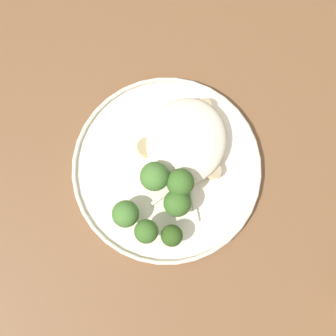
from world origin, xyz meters
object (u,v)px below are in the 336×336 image
broccoli_floret_center_pile (177,203)px  broccoli_floret_near_rim (180,182)px  seared_scallop_half_hidden (205,106)px  seared_scallop_tiny_bay (179,116)px  seared_scallop_center_golden (163,131)px  broccoli_floret_rear_charred (172,236)px  seared_scallop_tilted_round (185,138)px  seared_scallop_on_noodles (145,150)px  broccoli_floret_left_leaning (149,232)px  seared_scallop_front_small (173,169)px  dinner_plate (168,169)px  broccoli_floret_right_tilted (155,176)px  broccoli_floret_small_sprig (125,214)px  seared_scallop_large_seared (213,171)px

broccoli_floret_center_pile → broccoli_floret_near_rim: bearing=-171.3°
seared_scallop_half_hidden → seared_scallop_tiny_bay: size_ratio=0.73×
seared_scallop_tiny_bay → broccoli_floret_near_rim: broccoli_floret_near_rim is taller
seared_scallop_center_golden → broccoli_floret_rear_charred: broccoli_floret_rear_charred is taller
seared_scallop_tilted_round → broccoli_floret_near_rim: size_ratio=0.46×
seared_scallop_on_noodles → broccoli_floret_left_leaning: size_ratio=0.52×
seared_scallop_front_small → broccoli_floret_left_leaning: size_ratio=0.40×
dinner_plate → seared_scallop_on_noodles: 0.05m
broccoli_floret_right_tilted → seared_scallop_tilted_round: bearing=161.5°
seared_scallop_tiny_bay → seared_scallop_center_golden: 0.03m
seared_scallop_half_hidden → seared_scallop_tiny_bay: 0.04m
broccoli_floret_rear_charred → broccoli_floret_small_sprig: (-0.01, -0.07, 0.00)m
broccoli_floret_near_rim → broccoli_floret_left_leaning: broccoli_floret_near_rim is taller
seared_scallop_tilted_round → broccoli_floret_rear_charred: (0.15, 0.02, 0.02)m
dinner_plate → seared_scallop_on_noodles: bearing=-111.5°
seared_scallop_tilted_round → seared_scallop_large_seared: size_ratio=1.12×
seared_scallop_large_seared → seared_scallop_center_golden: 0.10m
broccoli_floret_center_pile → broccoli_floret_small_sprig: broccoli_floret_center_pile is taller
broccoli_floret_rear_charred → broccoli_floret_left_leaning: broccoli_floret_left_leaning is taller
seared_scallop_tilted_round → seared_scallop_half_hidden: 0.06m
seared_scallop_tiny_bay → seared_scallop_center_golden: (0.03, -0.02, 0.00)m
seared_scallop_large_seared → seared_scallop_tiny_bay: same height
seared_scallop_front_small → seared_scallop_half_hidden: bearing=170.2°
seared_scallop_half_hidden → seared_scallop_large_seared: bearing=23.4°
broccoli_floret_rear_charred → seared_scallop_large_seared: bearing=163.4°
seared_scallop_front_small → seared_scallop_tilted_round: bearing=176.6°
broccoli_floret_center_pile → seared_scallop_on_noodles: bearing=-133.0°
seared_scallop_front_small → seared_scallop_on_noodles: bearing=-107.8°
broccoli_floret_right_tilted → broccoli_floret_near_rim: size_ratio=1.05×
seared_scallop_front_small → broccoli_floret_small_sprig: 0.10m
seared_scallop_tilted_round → broccoli_floret_left_leaning: bearing=-3.5°
dinner_plate → seared_scallop_large_seared: bearing=102.8°
broccoli_floret_right_tilted → seared_scallop_on_noodles: bearing=-144.5°
seared_scallop_tiny_bay → seared_scallop_half_hidden: bearing=128.0°
dinner_plate → broccoli_floret_rear_charred: size_ratio=6.39×
broccoli_floret_near_rim → seared_scallop_half_hidden: bearing=178.8°
seared_scallop_front_small → broccoli_floret_near_rim: 0.04m
broccoli_floret_small_sprig → broccoli_floret_rear_charred: bearing=81.7°
seared_scallop_half_hidden → seared_scallop_on_noodles: bearing=-36.1°
dinner_plate → seared_scallop_tiny_bay: bearing=-175.4°
seared_scallop_center_golden → seared_scallop_front_small: bearing=31.5°
seared_scallop_on_noodles → seared_scallop_half_hidden: bearing=143.9°
seared_scallop_tilted_round → seared_scallop_large_seared: 0.07m
dinner_plate → seared_scallop_front_small: (-0.00, 0.01, 0.01)m
seared_scallop_tiny_bay → broccoli_floret_right_tilted: broccoli_floret_right_tilted is taller
broccoli_floret_right_tilted → broccoli_floret_rear_charred: (0.07, 0.05, -0.01)m
seared_scallop_tilted_round → broccoli_floret_small_sprig: bearing=-20.1°
broccoli_floret_right_tilted → broccoli_floret_center_pile: broccoli_floret_right_tilted is taller
dinner_plate → broccoli_floret_rear_charred: 0.11m
seared_scallop_tiny_bay → seared_scallop_front_small: bearing=10.3°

